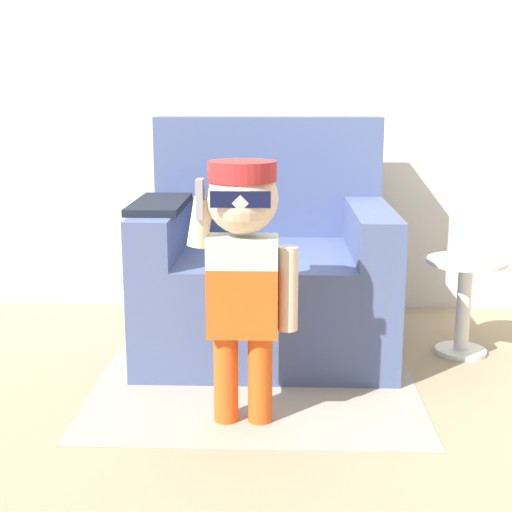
{
  "coord_description": "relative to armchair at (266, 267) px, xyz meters",
  "views": [
    {
      "loc": [
        -0.08,
        -3.13,
        1.12
      ],
      "look_at": [
        -0.18,
        -0.44,
        0.51
      ],
      "focal_mm": 50.0,
      "sensor_mm": 36.0,
      "label": 1
    }
  ],
  "objects": [
    {
      "name": "side_table",
      "position": [
        0.87,
        -0.12,
        -0.1
      ],
      "size": [
        0.34,
        0.34,
        0.43
      ],
      "color": "white",
      "rests_on": "ground_plane"
    },
    {
      "name": "armchair",
      "position": [
        0.0,
        0.0,
        0.0
      ],
      "size": [
        1.09,
        0.94,
        1.02
      ],
      "color": "#475684",
      "rests_on": "ground_plane"
    },
    {
      "name": "person_child",
      "position": [
        -0.06,
        -0.83,
        0.25
      ],
      "size": [
        0.37,
        0.28,
        0.91
      ],
      "color": "#E05119",
      "rests_on": "ground_plane"
    },
    {
      "name": "rug",
      "position": [
        -0.03,
        -0.56,
        -0.35
      ],
      "size": [
        1.26,
        0.96,
        0.01
      ],
      "color": "#9E9384",
      "rests_on": "ground_plane"
    },
    {
      "name": "wall_back",
      "position": [
        0.15,
        0.61,
        0.94
      ],
      "size": [
        10.0,
        0.05,
        2.6
      ],
      "color": "silver",
      "rests_on": "ground_plane"
    },
    {
      "name": "ground_plane",
      "position": [
        0.15,
        -0.01,
        -0.36
      ],
      "size": [
        10.0,
        10.0,
        0.0
      ],
      "primitive_type": "plane",
      "color": "#998466"
    }
  ]
}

